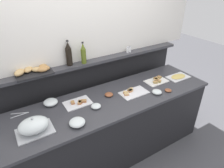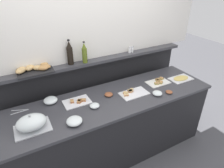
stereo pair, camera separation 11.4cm
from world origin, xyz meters
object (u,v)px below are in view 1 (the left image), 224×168
Objects in this scene: cold_cuts_platter at (178,77)px; glass_bowl_extra at (96,106)px; glass_bowl_medium at (51,102)px; bread_basket at (34,70)px; glass_bowl_small at (77,122)px; condiment_bowl_dark at (109,94)px; wine_bottle_dark at (69,54)px; sandwich_platter_rear at (133,92)px; condiment_bowl_red at (168,90)px; pepper_shaker at (130,49)px; serving_cloche at (34,126)px; glass_bowl_large at (157,92)px; serving_tongs at (20,114)px; sandwich_platter_front at (78,103)px; sandwich_platter_side at (157,81)px; salt_shaker at (127,50)px; olive_oil_bottle at (83,54)px.

glass_bowl_extra reaches higher than cold_cuts_platter.
bread_basket is at bearing 107.39° from glass_bowl_medium.
glass_bowl_small is 1.56× the size of condiment_bowl_dark.
wine_bottle_dark is 0.74× the size of bread_basket.
sandwich_platter_rear reaches higher than condiment_bowl_red.
pepper_shaker is (0.92, -0.02, -0.10)m from wine_bottle_dark.
glass_bowl_medium is at bearing 104.39° from glass_bowl_small.
glass_bowl_large is at bearing -3.89° from serving_cloche.
glass_bowl_medium and glass_bowl_small have the same top height.
sandwich_platter_rear is 1.92× the size of serving_tongs.
glass_bowl_extra reaches higher than condiment_bowl_dark.
bread_basket reaches higher than glass_bowl_extra.
sandwich_platter_side is at bearing -3.95° from sandwich_platter_front.
salt_shaker is at bearing 36.29° from condiment_bowl_dark.
pepper_shaker is at bearing 31.43° from glass_bowl_small.
salt_shaker is at bearing 21.26° from serving_cloche.
serving_tongs is at bearing -138.83° from bread_basket.
glass_bowl_medium is 1.00× the size of glass_bowl_small.
serving_cloche is at bearing 176.11° from glass_bowl_large.
glass_bowl_small is at bearing -148.57° from pepper_shaker.
olive_oil_bottle is (-0.85, 0.69, 0.44)m from condiment_bowl_red.
glass_bowl_extra is at bearing -174.07° from sandwich_platter_side.
wine_bottle_dark is (0.08, 0.37, 0.47)m from sandwich_platter_front.
serving_tongs is (-1.72, 0.49, -0.01)m from condiment_bowl_red.
condiment_bowl_dark is 1.19× the size of salt_shaker.
salt_shaker is (1.10, 0.70, 0.35)m from glass_bowl_small.
bread_basket reaches higher than glass_bowl_large.
sandwich_platter_rear is at bearing 12.87° from glass_bowl_small.
sandwich_platter_side is at bearing -64.31° from salt_shaker.
serving_cloche is 2.10× the size of glass_bowl_small.
sandwich_platter_side is 0.48m from sandwich_platter_rear.
olive_oil_bottle is (0.79, 0.56, 0.38)m from serving_cloche.
cold_cuts_platter is at bearing -15.74° from bread_basket.
sandwich_platter_front is 0.63m from serving_tongs.
olive_oil_bottle reaches higher than glass_bowl_small.
olive_oil_bottle is 0.70m from salt_shaker.
bread_basket is (-1.29, 0.69, 0.35)m from glass_bowl_large.
cold_cuts_platter is (0.36, -0.07, -0.00)m from sandwich_platter_side.
sandwich_platter_front is at bearing -12.47° from serving_tongs.
sandwich_platter_side is at bearing -8.97° from glass_bowl_medium.
pepper_shaker is (-0.17, 0.44, 0.37)m from sandwich_platter_side.
serving_cloche is 1.65m from condiment_bowl_red.
condiment_bowl_red is at bearing -20.10° from glass_bowl_medium.
pepper_shaker is (0.85, 0.54, 0.36)m from glass_bowl_extra.
salt_shaker is at bearing 115.69° from sandwich_platter_side.
sandwich_platter_side is at bearing 78.19° from condiment_bowl_red.
olive_oil_bottle reaches higher than salt_shaker.
sandwich_platter_rear is at bearing -117.67° from salt_shaker.
cold_cuts_platter reaches higher than serving_tongs.
cold_cuts_platter is at bearing -5.48° from condiment_bowl_dark.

